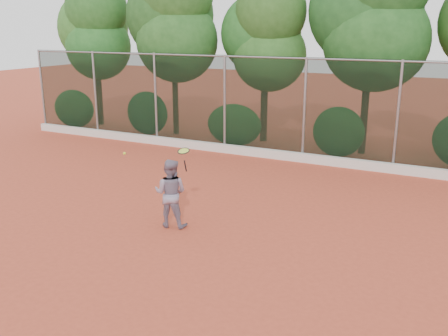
% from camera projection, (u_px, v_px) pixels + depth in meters
% --- Properties ---
extents(ground, '(80.00, 80.00, 0.00)m').
position_uv_depth(ground, '(204.00, 232.00, 11.21)').
color(ground, '#BB452C').
rests_on(ground, ground).
extents(concrete_curb, '(24.00, 0.20, 0.30)m').
position_uv_depth(concrete_curb, '(301.00, 157.00, 17.03)').
color(concrete_curb, silver).
rests_on(concrete_curb, ground).
extents(tennis_player, '(0.88, 0.75, 1.59)m').
position_uv_depth(tennis_player, '(171.00, 193.00, 11.37)').
color(tennis_player, gray).
rests_on(tennis_player, ground).
extents(chainlink_fence, '(24.09, 0.09, 3.50)m').
position_uv_depth(chainlink_fence, '(304.00, 107.00, 16.71)').
color(chainlink_fence, black).
rests_on(chainlink_fence, ground).
extents(foliage_backdrop, '(23.70, 3.63, 7.55)m').
position_uv_depth(foliage_backdrop, '(310.00, 28.00, 17.96)').
color(foliage_backdrop, '#422F19').
rests_on(foliage_backdrop, ground).
extents(tennis_racket, '(0.28, 0.28, 0.54)m').
position_uv_depth(tennis_racket, '(184.00, 153.00, 10.75)').
color(tennis_racket, black).
rests_on(tennis_racket, ground).
extents(tennis_ball_in_flight, '(0.07, 0.07, 0.07)m').
position_uv_depth(tennis_ball_in_flight, '(124.00, 153.00, 11.02)').
color(tennis_ball_in_flight, '#CFE233').
rests_on(tennis_ball_in_flight, ground).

